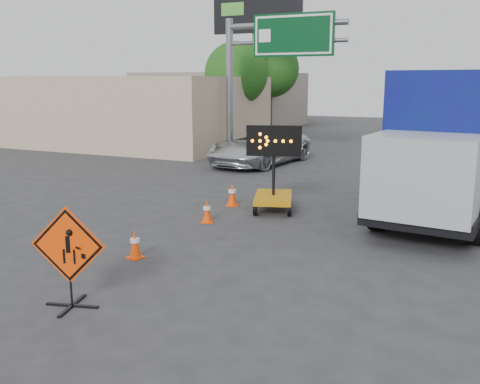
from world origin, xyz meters
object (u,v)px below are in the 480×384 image
Objects in this scene: construction_sign at (69,255)px; pickup_truck at (259,146)px; box_truck at (452,150)px; arrow_board at (273,192)px.

pickup_truck is at bearing 86.34° from construction_sign.
box_truck is (8.60, -6.24, 1.02)m from pickup_truck.
arrow_board reaches higher than construction_sign.
box_truck is (4.72, 1.93, 1.26)m from arrow_board.
construction_sign is 0.30× the size of pickup_truck.
pickup_truck is (-3.25, 16.05, -0.11)m from construction_sign.
construction_sign is at bearing -71.26° from pickup_truck.
construction_sign is at bearing -112.32° from box_truck.
construction_sign is 0.70× the size of arrow_board.
pickup_truck is at bearing 96.61° from arrow_board.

